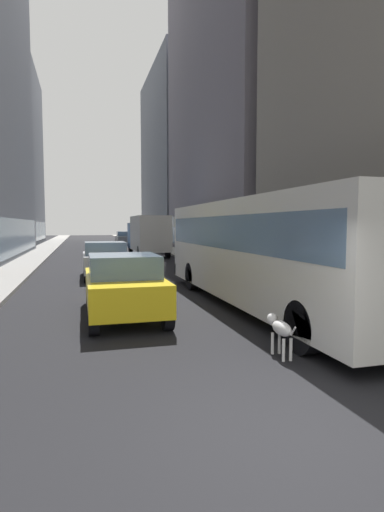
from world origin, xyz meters
The scene contains 11 objects.
ground_plane centered at (0.00, 35.00, 0.00)m, with size 120.00×120.00×0.00m, color black.
sidewalk_left centered at (-5.70, 35.00, 0.07)m, with size 2.40×110.00×0.15m, color gray.
sidewalk_right centered at (5.70, 35.00, 0.07)m, with size 2.40×110.00×0.15m, color #ADA89E.
building_right_mid centered at (11.90, 31.29, 20.07)m, with size 8.46×22.45×40.15m.
building_right_far centered at (11.90, 54.67, 12.26)m, with size 8.19×21.19×24.54m.
transit_bus centered at (2.80, 6.89, 1.78)m, with size 2.78×11.53×3.05m.
car_grey_wagon centered at (2.80, 45.12, 0.82)m, with size 1.88×4.03×1.62m.
car_silver_sedan centered at (-1.20, 14.87, 0.82)m, with size 1.90×3.98×1.62m.
car_yellow_taxi centered at (-1.20, 6.75, 0.82)m, with size 1.84×4.34×1.62m.
box_truck centered at (2.80, 27.51, 1.67)m, with size 2.30×7.50×3.05m.
dalmatian_dog centered at (1.19, 2.73, 0.51)m, with size 0.22×0.96×0.72m.
Camera 1 is at (-2.24, -3.76, 2.37)m, focal length 28.44 mm.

